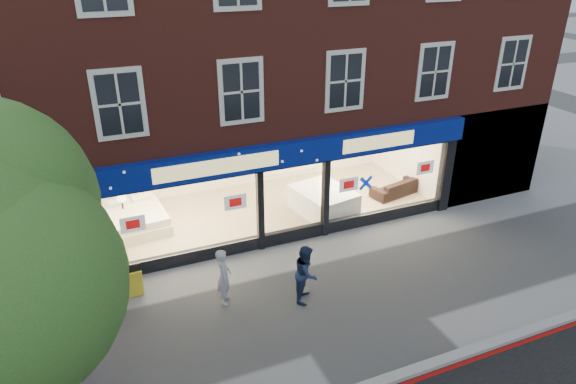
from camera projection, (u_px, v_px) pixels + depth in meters
ground at (340, 297)px, 13.18m from camera, size 120.00×120.00×0.00m
kerb_line at (411, 382)px, 10.60m from camera, size 60.00×0.10×0.01m
kerb_stone at (406, 373)px, 10.74m from camera, size 60.00×0.25×0.12m
showroom_floor at (268, 209)px, 17.53m from camera, size 11.00×4.50×0.10m
display_bed at (136, 217)px, 16.18m from camera, size 1.96×2.31×1.22m
bedside_table at (125, 218)px, 16.23m from camera, size 0.50×0.50×0.55m
mattress_stack at (323, 201)px, 17.08m from camera, size 1.94×2.28×0.80m
sofa at (396, 187)px, 18.35m from camera, size 2.03×1.13×0.56m
a_board at (132, 283)px, 13.01m from camera, size 0.56×0.36×0.85m
pedestrian_grey at (224, 276)px, 12.71m from camera, size 0.52×0.64×1.51m
pedestrian_blue at (306, 273)px, 12.82m from camera, size 0.90×0.95×1.54m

